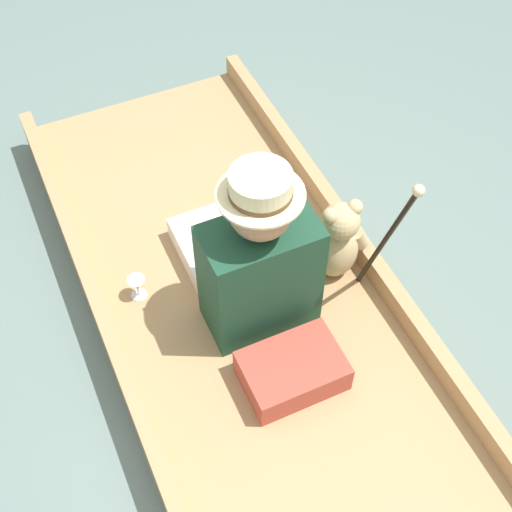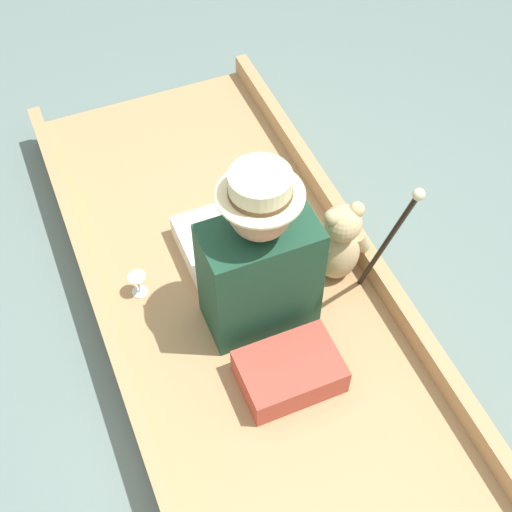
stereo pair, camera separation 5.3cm
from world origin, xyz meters
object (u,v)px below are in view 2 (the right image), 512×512
object	(u,v)px
wine_glass	(138,281)
walking_cane	(391,235)
seated_person	(253,257)
teddy_bear	(339,244)

from	to	relation	value
wine_glass	walking_cane	xyz separation A→B (m)	(0.88, -0.44, 0.38)
seated_person	walking_cane	distance (m)	0.53
teddy_bear	wine_glass	world-z (taller)	teddy_bear
teddy_bear	walking_cane	world-z (taller)	walking_cane
seated_person	walking_cane	size ratio (longest dim) A/B	1.03
wine_glass	walking_cane	distance (m)	1.06
teddy_bear	walking_cane	xyz separation A→B (m)	(0.07, -0.22, 0.27)
seated_person	walking_cane	xyz separation A→B (m)	(0.46, -0.22, 0.16)
seated_person	teddy_bear	bearing A→B (deg)	-10.54
teddy_bear	walking_cane	distance (m)	0.35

